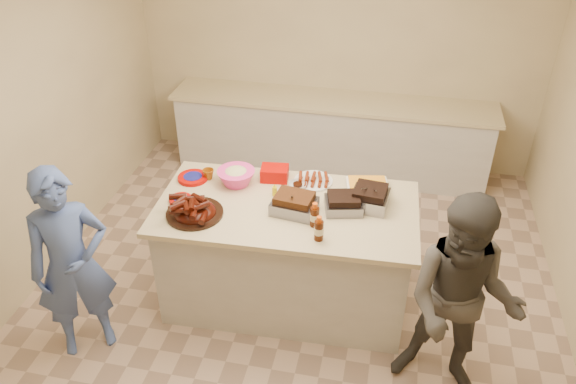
% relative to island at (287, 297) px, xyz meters
% --- Properties ---
extents(room, '(4.50, 5.00, 2.70)m').
position_rel_island_xyz_m(room, '(0.05, 0.02, 0.00)').
color(room, beige).
rests_on(room, ground).
extents(back_counter, '(3.60, 0.64, 0.90)m').
position_rel_island_xyz_m(back_counter, '(0.05, 2.22, 0.45)').
color(back_counter, beige).
rests_on(back_counter, ground).
extents(island, '(2.06, 1.14, 0.96)m').
position_rel_island_xyz_m(island, '(0.00, 0.00, 0.00)').
color(island, beige).
rests_on(island, ground).
extents(rib_platter, '(0.55, 0.55, 0.17)m').
position_rel_island_xyz_m(rib_platter, '(-0.66, -0.25, 0.96)').
color(rib_platter, '#3C0D05').
rests_on(rib_platter, island).
extents(pulled_pork_tray, '(0.36, 0.29, 0.10)m').
position_rel_island_xyz_m(pulled_pork_tray, '(0.07, -0.06, 0.96)').
color(pulled_pork_tray, '#47230F').
rests_on(pulled_pork_tray, island).
extents(brisket_tray, '(0.32, 0.29, 0.08)m').
position_rel_island_xyz_m(brisket_tray, '(0.43, 0.04, 0.96)').
color(brisket_tray, black).
rests_on(brisket_tray, island).
extents(roasting_pan, '(0.31, 0.31, 0.11)m').
position_rel_island_xyz_m(roasting_pan, '(0.63, 0.13, 0.96)').
color(roasting_pan, gray).
rests_on(roasting_pan, island).
extents(coleslaw_bowl, '(0.32, 0.32, 0.21)m').
position_rel_island_xyz_m(coleslaw_bowl, '(-0.47, 0.23, 0.96)').
color(coleslaw_bowl, '#EC3691').
rests_on(coleslaw_bowl, island).
extents(sausage_plate, '(0.37, 0.37, 0.05)m').
position_rel_island_xyz_m(sausage_plate, '(0.14, 0.39, 0.96)').
color(sausage_plate, silver).
rests_on(sausage_plate, island).
extents(mac_cheese_dish, '(0.37, 0.30, 0.09)m').
position_rel_island_xyz_m(mac_cheese_dish, '(0.59, 0.35, 0.96)').
color(mac_cheese_dish, '#F7A220').
rests_on(mac_cheese_dish, island).
extents(bbq_bottle_a, '(0.07, 0.07, 0.20)m').
position_rel_island_xyz_m(bbq_bottle_a, '(0.31, -0.36, 0.96)').
color(bbq_bottle_a, '#381304').
rests_on(bbq_bottle_a, island).
extents(bbq_bottle_b, '(0.07, 0.07, 0.20)m').
position_rel_island_xyz_m(bbq_bottle_b, '(0.25, -0.20, 0.96)').
color(bbq_bottle_b, '#381304').
rests_on(bbq_bottle_b, island).
extents(mustard_bottle, '(0.04, 0.04, 0.11)m').
position_rel_island_xyz_m(mustard_bottle, '(-0.13, 0.13, 0.96)').
color(mustard_bottle, '#DBC00B').
rests_on(mustard_bottle, island).
extents(sauce_bowl, '(0.15, 0.05, 0.15)m').
position_rel_island_xyz_m(sauce_bowl, '(0.03, 0.27, 0.96)').
color(sauce_bowl, silver).
rests_on(sauce_bowl, island).
extents(plate_stack_large, '(0.26, 0.26, 0.03)m').
position_rel_island_xyz_m(plate_stack_large, '(-0.85, 0.23, 0.96)').
color(plate_stack_large, '#A60500').
rests_on(plate_stack_large, island).
extents(plate_stack_small, '(0.19, 0.19, 0.03)m').
position_rel_island_xyz_m(plate_stack_small, '(-0.83, -0.10, 0.96)').
color(plate_stack_small, '#A60500').
rests_on(plate_stack_small, island).
extents(plastic_cup, '(0.10, 0.09, 0.10)m').
position_rel_island_xyz_m(plastic_cup, '(-0.72, 0.26, 0.96)').
color(plastic_cup, '#894809').
rests_on(plastic_cup, island).
extents(basket_stack, '(0.24, 0.19, 0.11)m').
position_rel_island_xyz_m(basket_stack, '(-0.18, 0.37, 0.96)').
color(basket_stack, '#A60500').
rests_on(basket_stack, island).
extents(guest_blue, '(1.38, 1.62, 0.38)m').
position_rel_island_xyz_m(guest_blue, '(-1.41, -0.80, 0.00)').
color(guest_blue, '#4760A7').
rests_on(guest_blue, ground).
extents(guest_gray, '(1.06, 1.73, 0.61)m').
position_rel_island_xyz_m(guest_gray, '(1.31, -0.65, 0.00)').
color(guest_gray, '#494641').
rests_on(guest_gray, ground).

